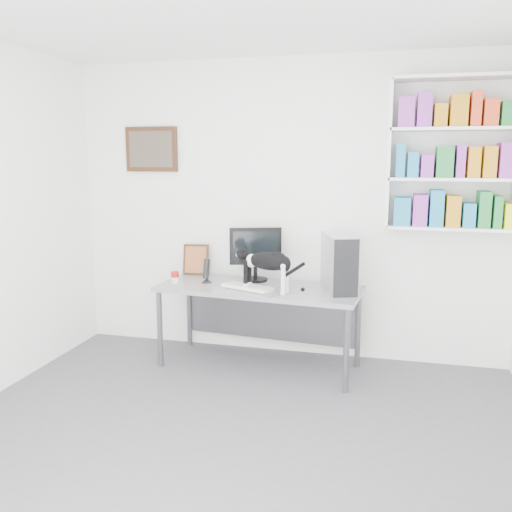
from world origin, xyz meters
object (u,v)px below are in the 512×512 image
monitor (255,254)px  speaker (206,270)px  pc_tower (339,263)px  leaning_print (196,259)px  keyboard (248,287)px  bookshelf (452,154)px  desk (259,327)px  soup_can (175,277)px  cat (267,271)px

monitor → speaker: bearing=-173.7°
pc_tower → leaning_print: (-1.38, 0.32, -0.09)m
keyboard → pc_tower: 0.79m
bookshelf → desk: 2.16m
monitor → soup_can: 0.75m
desk → keyboard: 0.40m
cat → leaning_print: bearing=162.7°
bookshelf → desk: bookshelf is taller
soup_can → cat: cat is taller
keyboard → soup_can: 0.69m
keyboard → pc_tower: pc_tower is taller
pc_tower → speaker: size_ratio=2.11×
bookshelf → pc_tower: bookshelf is taller
bookshelf → monitor: bookshelf is taller
monitor → speaker: 0.46m
speaker → pc_tower: bearing=22.9°
desk → monitor: (-0.09, 0.22, 0.61)m
speaker → leaning_print: 0.37m
pc_tower → soup_can: (-1.44, -0.06, -0.19)m
speaker → bookshelf: bearing=31.2°
desk → soup_can: soup_can is taller
monitor → cat: bearing=-80.2°
speaker → leaning_print: (-0.21, 0.30, 0.04)m
desk → pc_tower: 0.91m
bookshelf → soup_can: (-2.30, -0.34, -1.07)m
desk → speaker: bearing=-178.6°
leaning_print → keyboard: bearing=-42.2°
keyboard → leaning_print: 0.78m
keyboard → leaning_print: leaning_print is taller
pc_tower → leaning_print: bearing=148.1°
leaning_print → cat: bearing=-38.3°
desk → pc_tower: size_ratio=3.64×
monitor → keyboard: (0.01, -0.32, -0.23)m
keyboard → speaker: speaker is taller
desk → pc_tower: bearing=6.7°
leaning_print → soup_can: 0.40m
monitor → keyboard: 0.40m
soup_can → desk: bearing=3.5°
soup_can → pc_tower: bearing=2.5°
bookshelf → pc_tower: 1.27m
monitor → speaker: monitor is taller
keyboard → soup_can: (-0.69, 0.06, 0.03)m
pc_tower → speaker: 1.18m
bookshelf → speaker: size_ratio=5.49×
keyboard → speaker: 0.45m
keyboard → monitor: bearing=114.0°
leaning_print → soup_can: (-0.06, -0.38, -0.10)m
bookshelf → cat: bearing=-162.3°
pc_tower → speaker: pc_tower is taller
desk → soup_can: size_ratio=16.78×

